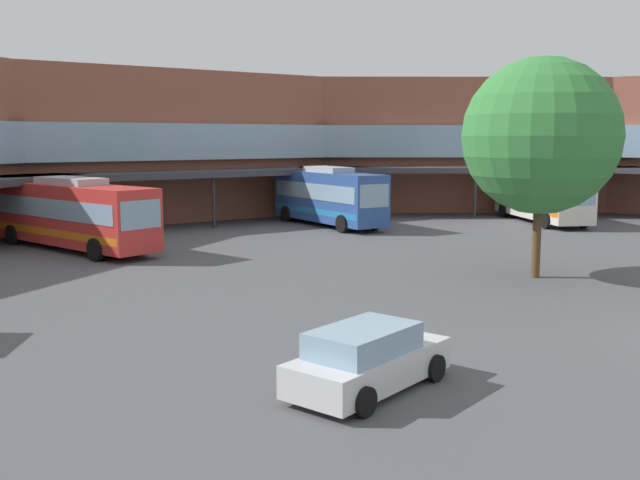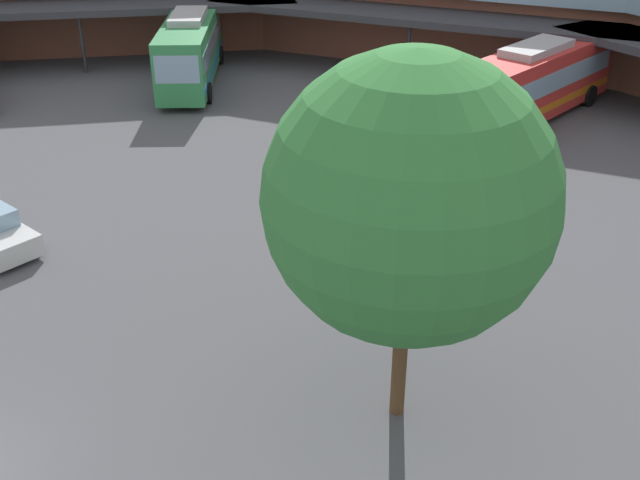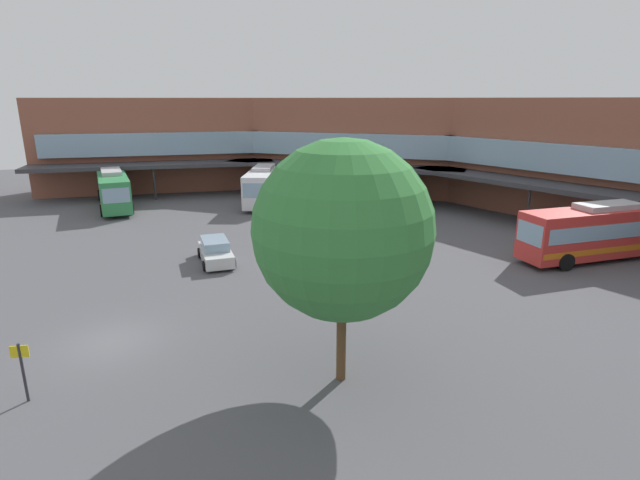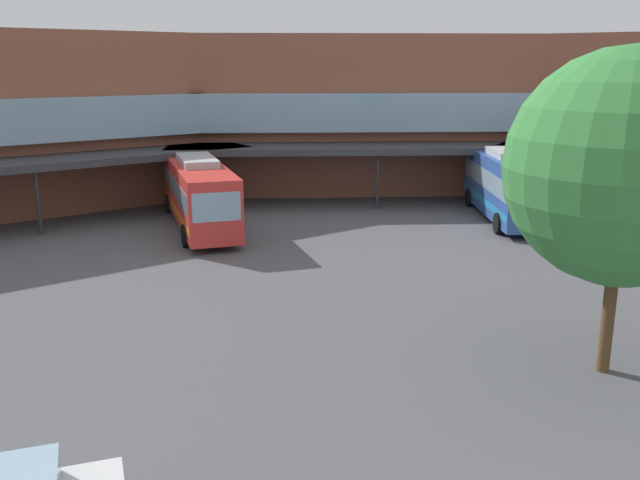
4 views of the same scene
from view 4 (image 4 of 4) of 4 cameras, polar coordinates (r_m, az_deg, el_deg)
station_building at (r=29.20m, az=-4.60°, el=7.83°), size 86.77×53.83×10.40m
bus_3 at (r=37.40m, az=-10.06°, el=3.98°), size 3.19×12.13×3.78m
bus_4 at (r=40.04m, az=15.16°, el=4.48°), size 5.82×10.64×3.92m
plaza_tree at (r=20.12m, az=23.98°, el=5.49°), size 6.42×6.42×9.09m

